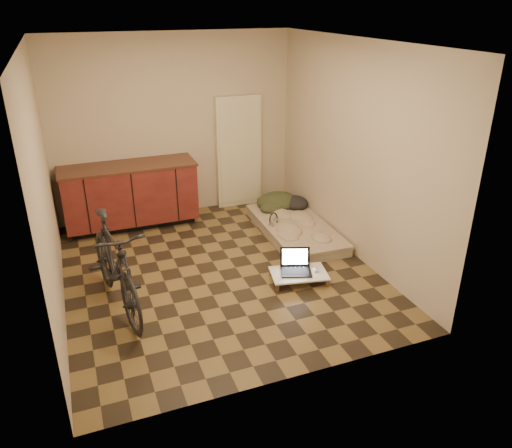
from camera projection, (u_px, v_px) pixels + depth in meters
name	position (u px, v px, depth m)	size (l,w,h in m)	color
room_shell	(215.00, 167.00, 5.46)	(3.50, 4.00, 2.60)	brown
cabinets	(130.00, 195.00, 7.00)	(1.84, 0.62, 0.91)	black
appliance_panel	(239.00, 152.00, 7.60)	(0.70, 0.10, 1.70)	#F0E7BD
bicycle	(114.00, 261.00, 5.06)	(0.51, 1.72, 1.11)	black
futon	(295.00, 229.00, 6.91)	(0.89, 1.78, 0.15)	#B2A58E
clothing_pile	(282.00, 197.00, 7.44)	(0.67, 0.56, 0.27)	#303821
headphones	(274.00, 219.00, 6.84)	(0.22, 0.20, 0.15)	black
lap_desk	(299.00, 274.00, 5.75)	(0.71, 0.53, 0.11)	brown
laptop	(296.00, 266.00, 5.77)	(0.43, 0.41, 0.24)	black
mouse	(315.00, 270.00, 5.77)	(0.06, 0.10, 0.04)	silver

